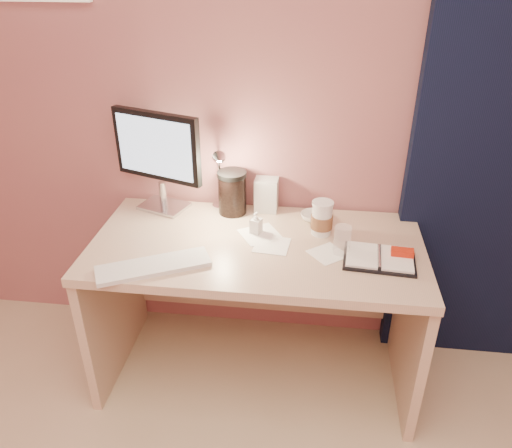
# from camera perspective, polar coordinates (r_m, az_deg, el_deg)

# --- Properties ---
(room) EXTENTS (3.50, 3.50, 3.50)m
(room) POSITION_cam_1_polar(r_m,az_deg,el_deg) (2.32, 25.49, 9.09)
(room) COLOR #C6B28E
(room) RESTS_ON ground
(desk) EXTENTS (1.40, 0.70, 0.73)m
(desk) POSITION_cam_1_polar(r_m,az_deg,el_deg) (2.29, 0.31, -6.08)
(desk) COLOR tan
(desk) RESTS_ON ground
(monitor) EXTENTS (0.43, 0.22, 0.47)m
(monitor) POSITION_cam_1_polar(r_m,az_deg,el_deg) (2.31, -11.05, 8.04)
(monitor) COLOR silver
(monitor) RESTS_ON desk
(keyboard) EXTENTS (0.45, 0.31, 0.02)m
(keyboard) POSITION_cam_1_polar(r_m,az_deg,el_deg) (1.98, -11.63, -4.73)
(keyboard) COLOR white
(keyboard) RESTS_ON desk
(planner) EXTENTS (0.30, 0.23, 0.04)m
(planner) POSITION_cam_1_polar(r_m,az_deg,el_deg) (2.05, 14.12, -3.74)
(planner) COLOR black
(planner) RESTS_ON desk
(paper_a) EXTENTS (0.21, 0.21, 0.00)m
(paper_a) POSITION_cam_1_polar(r_m,az_deg,el_deg) (2.16, 0.47, -1.19)
(paper_a) COLOR white
(paper_a) RESTS_ON desk
(paper_b) EXTENTS (0.16, 0.16, 0.00)m
(paper_b) POSITION_cam_1_polar(r_m,az_deg,el_deg) (2.09, 1.83, -2.43)
(paper_b) COLOR white
(paper_b) RESTS_ON desk
(paper_c) EXTENTS (0.18, 0.18, 0.00)m
(paper_c) POSITION_cam_1_polar(r_m,az_deg,el_deg) (2.05, 8.20, -3.38)
(paper_c) COLOR white
(paper_c) RESTS_ON desk
(coffee_cup) EXTENTS (0.09, 0.09, 0.15)m
(coffee_cup) POSITION_cam_1_polar(r_m,az_deg,el_deg) (2.16, 7.54, 0.58)
(coffee_cup) COLOR white
(coffee_cup) RESTS_ON desk
(clear_cup) EXTENTS (0.07, 0.07, 0.12)m
(clear_cup) POSITION_cam_1_polar(r_m,az_deg,el_deg) (2.04, 9.83, -1.83)
(clear_cup) COLOR white
(clear_cup) RESTS_ON desk
(bowl) EXTENTS (0.12, 0.12, 0.04)m
(bowl) POSITION_cam_1_polar(r_m,az_deg,el_deg) (2.28, 6.54, 0.84)
(bowl) COLOR white
(bowl) RESTS_ON desk
(lotion_bottle) EXTENTS (0.06, 0.06, 0.10)m
(lotion_bottle) POSITION_cam_1_polar(r_m,az_deg,el_deg) (2.15, 0.01, 0.15)
(lotion_bottle) COLOR white
(lotion_bottle) RESTS_ON desk
(dark_jar) EXTENTS (0.13, 0.13, 0.18)m
(dark_jar) POSITION_cam_1_polar(r_m,az_deg,el_deg) (2.31, -2.73, 3.37)
(dark_jar) COLOR black
(dark_jar) RESTS_ON desk
(product_box) EXTENTS (0.11, 0.09, 0.16)m
(product_box) POSITION_cam_1_polar(r_m,az_deg,el_deg) (2.33, 1.19, 3.36)
(product_box) COLOR silver
(product_box) RESTS_ON desk
(desk_lamp) EXTENTS (0.10, 0.20, 0.33)m
(desk_lamp) POSITION_cam_1_polar(r_m,az_deg,el_deg) (2.25, -5.10, 5.71)
(desk_lamp) COLOR silver
(desk_lamp) RESTS_ON desk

